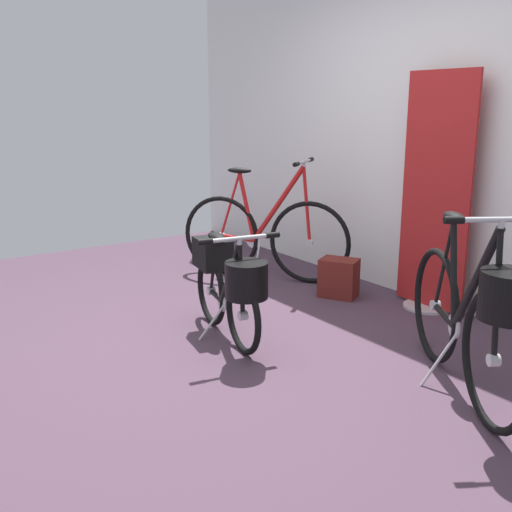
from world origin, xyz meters
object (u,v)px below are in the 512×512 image
folding_bike_foreground (228,281)px  display_bike_left (264,235)px  backpack_on_floor (339,278)px  floor_banner_stand (435,206)px  display_bike_right (472,316)px

folding_bike_foreground → display_bike_left: 1.45m
display_bike_left → backpack_on_floor: display_bike_left is taller
floor_banner_stand → display_bike_left: size_ratio=1.35×
floor_banner_stand → display_bike_left: floor_banner_stand is taller
floor_banner_stand → folding_bike_foreground: 1.66m
folding_bike_foreground → display_bike_left: size_ratio=0.81×
folding_bike_foreground → display_bike_right: bearing=22.1°
floor_banner_stand → folding_bike_foreground: (-0.33, -1.58, -0.38)m
floor_banner_stand → backpack_on_floor: floor_banner_stand is taller
folding_bike_foreground → floor_banner_stand: bearing=78.1°
floor_banner_stand → display_bike_right: size_ratio=1.37×
floor_banner_stand → display_bike_left: 1.52m
folding_bike_foreground → display_bike_right: display_bike_right is taller
display_bike_left → display_bike_right: (2.43, -0.46, 0.06)m
backpack_on_floor → display_bike_right: bearing=-21.3°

